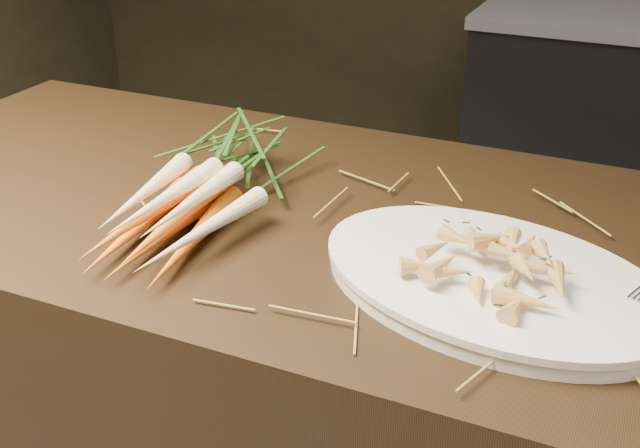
% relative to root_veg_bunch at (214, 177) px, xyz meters
% --- Properties ---
extents(straw_bedding, '(1.40, 0.60, 0.02)m').
position_rel_root_veg_bunch_xyz_m(straw_bedding, '(0.55, 0.04, -0.04)').
color(straw_bedding, '#9F873D').
rests_on(straw_bedding, main_counter).
extents(root_veg_bunch, '(0.19, 0.49, 0.09)m').
position_rel_root_veg_bunch_xyz_m(root_veg_bunch, '(0.00, 0.00, 0.00)').
color(root_veg_bunch, orange).
rests_on(root_veg_bunch, main_counter).
extents(serving_platter, '(0.49, 0.39, 0.02)m').
position_rel_root_veg_bunch_xyz_m(serving_platter, '(0.42, -0.07, -0.03)').
color(serving_platter, white).
rests_on(serving_platter, main_counter).
extents(roasted_veg_heap, '(0.24, 0.20, 0.05)m').
position_rel_root_veg_bunch_xyz_m(roasted_veg_heap, '(0.42, -0.07, 0.00)').
color(roasted_veg_heap, '#BC8145').
rests_on(roasted_veg_heap, serving_platter).
extents(serving_fork, '(0.07, 0.16, 0.00)m').
position_rel_root_veg_bunch_xyz_m(serving_fork, '(0.57, -0.13, -0.02)').
color(serving_fork, silver).
rests_on(serving_fork, serving_platter).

